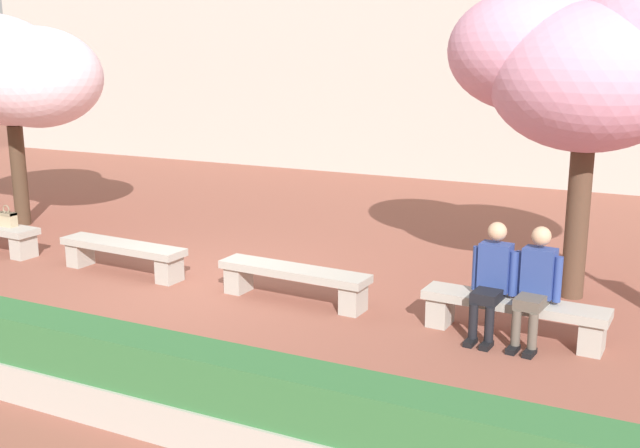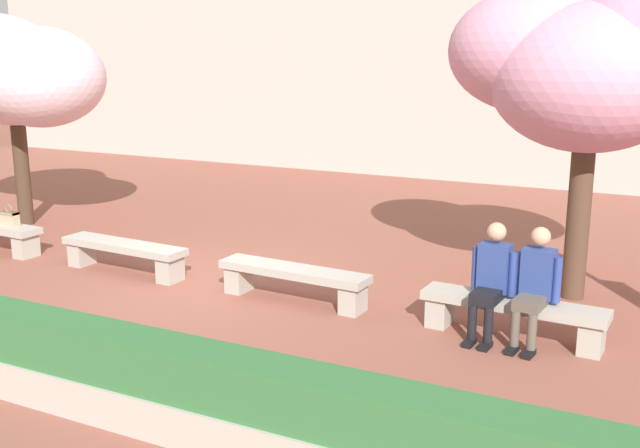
{
  "view_description": "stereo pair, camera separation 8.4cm",
  "coord_description": "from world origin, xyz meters",
  "px_view_note": "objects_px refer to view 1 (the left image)",
  "views": [
    {
      "loc": [
        5.67,
        -7.96,
        3.15
      ],
      "look_at": [
        1.66,
        0.2,
        1.0
      ],
      "focal_mm": 42.0,
      "sensor_mm": 36.0,
      "label": 1
    },
    {
      "loc": [
        5.75,
        -7.93,
        3.15
      ],
      "look_at": [
        1.66,
        0.2,
        1.0
      ],
      "focal_mm": 42.0,
      "sensor_mm": 36.0,
      "label": 2
    }
  ],
  "objects_px": {
    "cherry_tree_main": "(590,61)",
    "cherry_tree_secondary": "(8,71)",
    "handbag": "(7,218)",
    "person_seated_right": "(536,282)",
    "stone_bench_near_west": "(123,252)",
    "person_seated_left": "(492,276)",
    "stone_bench_near_east": "(513,311)",
    "stone_bench_center": "(293,278)"
  },
  "relations": [
    {
      "from": "person_seated_left",
      "to": "cherry_tree_secondary",
      "type": "xyz_separation_m",
      "value": [
        -9.07,
        1.7,
        2.05
      ]
    },
    {
      "from": "stone_bench_near_west",
      "to": "cherry_tree_main",
      "type": "distance_m",
      "value": 6.74
    },
    {
      "from": "handbag",
      "to": "person_seated_left",
      "type": "bearing_deg",
      "value": -0.5
    },
    {
      "from": "handbag",
      "to": "cherry_tree_main",
      "type": "distance_m",
      "value": 8.71
    },
    {
      "from": "person_seated_left",
      "to": "cherry_tree_secondary",
      "type": "distance_m",
      "value": 9.45
    },
    {
      "from": "stone_bench_near_east",
      "to": "person_seated_left",
      "type": "bearing_deg",
      "value": -167.56
    },
    {
      "from": "cherry_tree_secondary",
      "to": "handbag",
      "type": "bearing_deg",
      "value": -47.07
    },
    {
      "from": "cherry_tree_secondary",
      "to": "person_seated_right",
      "type": "bearing_deg",
      "value": -10.08
    },
    {
      "from": "person_seated_right",
      "to": "cherry_tree_main",
      "type": "xyz_separation_m",
      "value": [
        0.14,
        1.92,
        2.29
      ]
    },
    {
      "from": "person_seated_left",
      "to": "person_seated_right",
      "type": "bearing_deg",
      "value": 0.03
    },
    {
      "from": "person_seated_right",
      "to": "cherry_tree_main",
      "type": "distance_m",
      "value": 2.99
    },
    {
      "from": "person_seated_right",
      "to": "cherry_tree_secondary",
      "type": "distance_m",
      "value": 9.9
    },
    {
      "from": "stone_bench_center",
      "to": "person_seated_left",
      "type": "relative_size",
      "value": 1.59
    },
    {
      "from": "person_seated_right",
      "to": "stone_bench_near_east",
      "type": "bearing_deg",
      "value": 166.89
    },
    {
      "from": "stone_bench_near_west",
      "to": "person_seated_left",
      "type": "xyz_separation_m",
      "value": [
        5.28,
        -0.05,
        0.39
      ]
    },
    {
      "from": "stone_bench_near_west",
      "to": "cherry_tree_secondary",
      "type": "xyz_separation_m",
      "value": [
        -3.79,
        1.64,
        2.43
      ]
    },
    {
      "from": "handbag",
      "to": "cherry_tree_secondary",
      "type": "bearing_deg",
      "value": 132.93
    },
    {
      "from": "stone_bench_near_east",
      "to": "handbag",
      "type": "distance_m",
      "value": 7.8
    },
    {
      "from": "cherry_tree_main",
      "to": "stone_bench_center",
      "type": "bearing_deg",
      "value": -149.24
    },
    {
      "from": "stone_bench_near_west",
      "to": "person_seated_left",
      "type": "distance_m",
      "value": 5.29
    },
    {
      "from": "cherry_tree_main",
      "to": "person_seated_right",
      "type": "bearing_deg",
      "value": -94.29
    },
    {
      "from": "handbag",
      "to": "cherry_tree_main",
      "type": "relative_size",
      "value": 0.08
    },
    {
      "from": "stone_bench_near_west",
      "to": "person_seated_right",
      "type": "distance_m",
      "value": 5.76
    },
    {
      "from": "person_seated_right",
      "to": "cherry_tree_secondary",
      "type": "relative_size",
      "value": 0.33
    },
    {
      "from": "stone_bench_near_west",
      "to": "stone_bench_center",
      "type": "bearing_deg",
      "value": 0.0
    },
    {
      "from": "stone_bench_center",
      "to": "handbag",
      "type": "bearing_deg",
      "value": 179.86
    },
    {
      "from": "stone_bench_near_east",
      "to": "cherry_tree_secondary",
      "type": "xyz_separation_m",
      "value": [
        -9.31,
        1.64,
        2.43
      ]
    },
    {
      "from": "stone_bench_near_west",
      "to": "person_seated_left",
      "type": "bearing_deg",
      "value": -0.58
    },
    {
      "from": "stone_bench_near_west",
      "to": "cherry_tree_main",
      "type": "relative_size",
      "value": 0.51
    },
    {
      "from": "stone_bench_center",
      "to": "person_seated_right",
      "type": "relative_size",
      "value": 1.59
    },
    {
      "from": "cherry_tree_main",
      "to": "cherry_tree_secondary",
      "type": "height_order",
      "value": "cherry_tree_main"
    },
    {
      "from": "person_seated_right",
      "to": "handbag",
      "type": "bearing_deg",
      "value": 179.53
    },
    {
      "from": "stone_bench_near_west",
      "to": "stone_bench_center",
      "type": "relative_size",
      "value": 1.0
    },
    {
      "from": "stone_bench_near_east",
      "to": "person_seated_left",
      "type": "distance_m",
      "value": 0.46
    },
    {
      "from": "person_seated_right",
      "to": "handbag",
      "type": "xyz_separation_m",
      "value": [
        -8.02,
        0.07,
        -0.12
      ]
    },
    {
      "from": "stone_bench_near_west",
      "to": "stone_bench_near_east",
      "type": "distance_m",
      "value": 5.52
    },
    {
      "from": "person_seated_left",
      "to": "cherry_tree_main",
      "type": "height_order",
      "value": "cherry_tree_main"
    },
    {
      "from": "person_seated_left",
      "to": "handbag",
      "type": "height_order",
      "value": "person_seated_left"
    },
    {
      "from": "stone_bench_near_east",
      "to": "cherry_tree_main",
      "type": "height_order",
      "value": "cherry_tree_main"
    },
    {
      "from": "cherry_tree_secondary",
      "to": "cherry_tree_main",
      "type": "bearing_deg",
      "value": 1.31
    },
    {
      "from": "handbag",
      "to": "cherry_tree_main",
      "type": "bearing_deg",
      "value": 12.77
    },
    {
      "from": "stone_bench_near_west",
      "to": "person_seated_right",
      "type": "bearing_deg",
      "value": -0.53
    }
  ]
}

